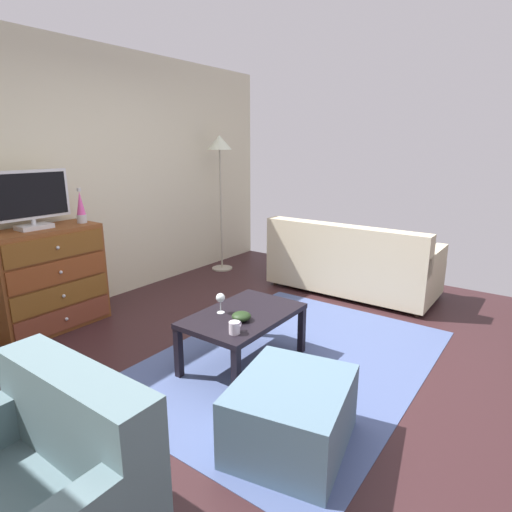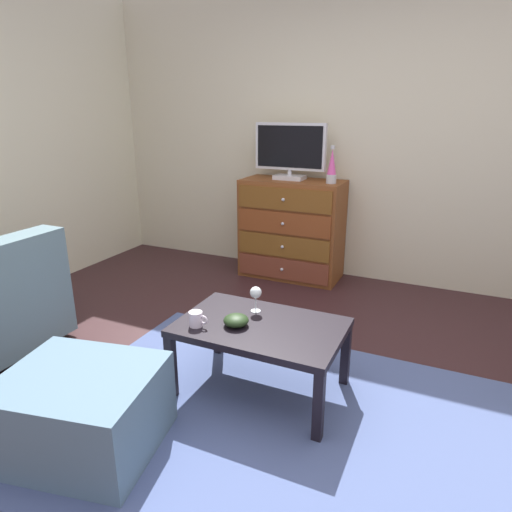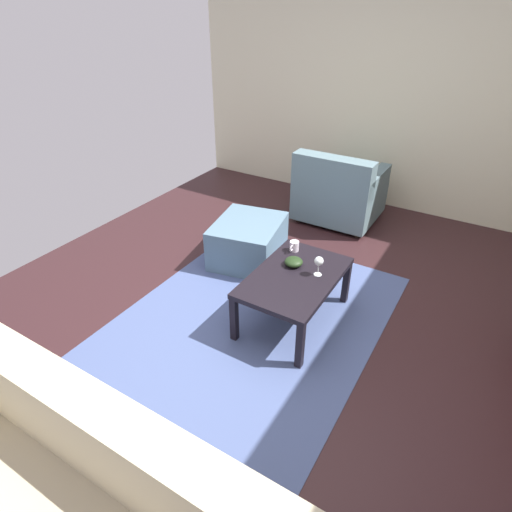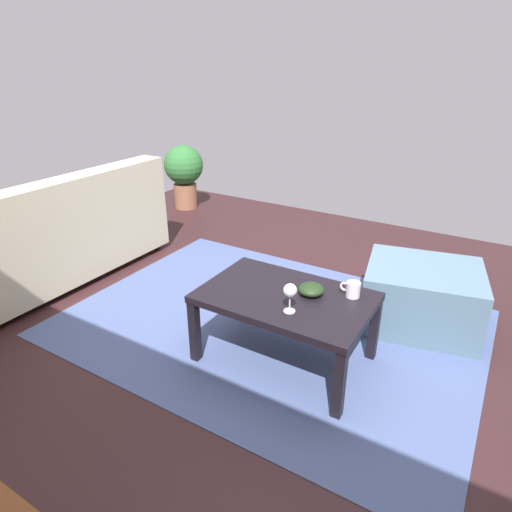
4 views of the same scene
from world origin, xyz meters
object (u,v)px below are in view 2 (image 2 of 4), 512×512
(lava_lamp, at_px, (332,167))
(mug, at_px, (196,319))
(bowl_decorative, at_px, (236,320))
(coffee_table, at_px, (260,332))
(dresser, at_px, (292,229))
(wine_glass, at_px, (256,293))
(tv, at_px, (290,150))
(ottoman, at_px, (83,411))

(lava_lamp, relative_size, mug, 2.89)
(lava_lamp, relative_size, bowl_decorative, 2.32)
(coffee_table, bearing_deg, mug, -151.90)
(dresser, bearing_deg, lava_lamp, -6.58)
(coffee_table, distance_m, wine_glass, 0.24)
(tv, xyz_separation_m, wine_glass, (0.46, -1.75, -0.68))
(dresser, xyz_separation_m, mug, (0.19, -2.04, -0.01))
(coffee_table, distance_m, ottoman, 0.99)
(dresser, relative_size, bowl_decorative, 6.71)
(lava_lamp, distance_m, bowl_decorative, 2.01)
(tv, distance_m, lava_lamp, 0.44)
(mug, distance_m, bowl_decorative, 0.22)
(lava_lamp, height_order, ottoman, lava_lamp)
(tv, height_order, bowl_decorative, tv)
(mug, relative_size, ottoman, 0.16)
(wine_glass, xyz_separation_m, ottoman, (-0.49, -0.93, -0.34))
(tv, bearing_deg, mug, -83.46)
(bowl_decorative, bearing_deg, coffee_table, 31.59)
(dresser, distance_m, wine_glass, 1.78)
(dresser, bearing_deg, wine_glass, -76.53)
(wine_glass, distance_m, mug, 0.39)
(tv, relative_size, bowl_decorative, 4.77)
(coffee_table, relative_size, wine_glass, 5.90)
(coffee_table, xyz_separation_m, mug, (-0.32, -0.17, 0.09))
(dresser, xyz_separation_m, lava_lamp, (0.38, -0.04, 0.62))
(lava_lamp, bearing_deg, mug, -95.23)
(tv, xyz_separation_m, lava_lamp, (0.42, -0.07, -0.12))
(coffee_table, xyz_separation_m, bowl_decorative, (-0.12, -0.07, 0.08))
(wine_glass, relative_size, bowl_decorative, 1.10)
(lava_lamp, height_order, mug, lava_lamp)
(lava_lamp, distance_m, wine_glass, 1.78)
(dresser, distance_m, bowl_decorative, 1.99)
(ottoman, bearing_deg, lava_lamp, 80.26)
(coffee_table, relative_size, bowl_decorative, 6.52)
(tv, distance_m, bowl_decorative, 2.16)
(wine_glass, xyz_separation_m, mug, (-0.22, -0.31, -0.07))
(dresser, bearing_deg, ottoman, -91.56)
(dresser, height_order, lava_lamp, lava_lamp)
(tv, height_order, ottoman, tv)
(coffee_table, bearing_deg, dresser, 105.23)
(lava_lamp, bearing_deg, tv, 170.89)
(bowl_decorative, distance_m, ottoman, 0.89)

